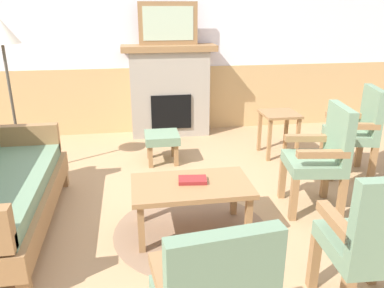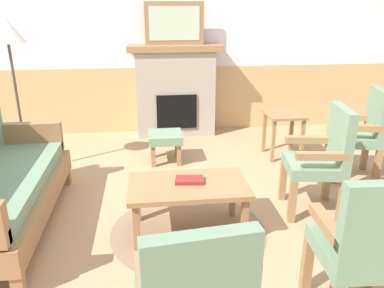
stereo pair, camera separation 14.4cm
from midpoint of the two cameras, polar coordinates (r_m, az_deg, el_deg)
name	(u,v)px [view 1 (the left image)]	position (r m, az deg, el deg)	size (l,w,h in m)	color
ground_plane	(198,213)	(3.56, -0.26, -10.29)	(14.00, 14.00, 0.00)	tan
wall_back	(167,41)	(5.67, -4.53, 15.01)	(7.20, 0.14, 2.70)	white
fireplace	(170,90)	(5.52, -4.12, 7.98)	(1.30, 0.44, 1.28)	#A39989
framed_picture	(168,23)	(5.41, -4.36, 17.43)	(0.80, 0.04, 0.56)	olive
coffee_table	(191,190)	(3.12, -1.41, -6.82)	(0.96, 0.56, 0.44)	olive
round_rug	(191,231)	(3.31, -1.36, -12.75)	(1.30, 1.30, 0.01)	#896B51
book_on_table	(193,180)	(3.12, -1.25, -5.38)	(0.23, 0.14, 0.03)	maroon
footstool	(162,139)	(4.59, -5.38, 0.67)	(0.40, 0.40, 0.36)	olive
armchair_near_fireplace	(357,128)	(4.50, 22.51, 2.24)	(0.58, 0.58, 0.98)	olive
armchair_by_window_left	(322,154)	(3.59, 17.73, -1.44)	(0.55, 0.55, 0.98)	olive
armchair_front_left	(376,240)	(2.43, 24.15, -12.94)	(0.51, 0.51, 0.98)	olive
side_table	(279,122)	(4.85, 11.98, 3.26)	(0.44, 0.44, 0.55)	olive
floor_lamp_by_couch	(2,41)	(4.43, -27.26, 13.41)	(0.36, 0.36, 1.68)	#332D28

